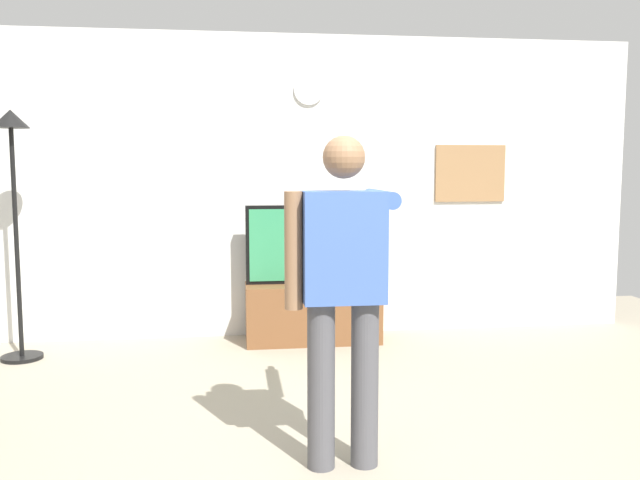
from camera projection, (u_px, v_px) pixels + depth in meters
The scene contains 8 objects.
ground_plane at pixel (341, 478), 3.28m from camera, with size 8.40×8.40×0.00m, color #9E937F.
back_wall at pixel (289, 187), 6.04m from camera, with size 6.40×0.10×2.70m, color silver.
tv_stand at pixel (313, 313), 5.84m from camera, with size 1.17×0.46×0.51m.
television at pixel (312, 244), 5.82m from camera, with size 1.16×0.07×0.68m.
wall_clock at pixel (309, 90), 5.91m from camera, with size 0.26×0.26×0.03m, color white.
framed_picture at pixel (470, 173), 6.19m from camera, with size 0.66×0.04×0.52m, color #997047.
floor_lamp at pixel (14, 183), 5.17m from camera, with size 0.32×0.32×1.97m.
person_standing_nearer_lamp at pixel (343, 283), 3.33m from camera, with size 0.59×0.78×1.68m.
Camera 1 is at (-0.51, -3.09, 1.52)m, focal length 37.42 mm.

